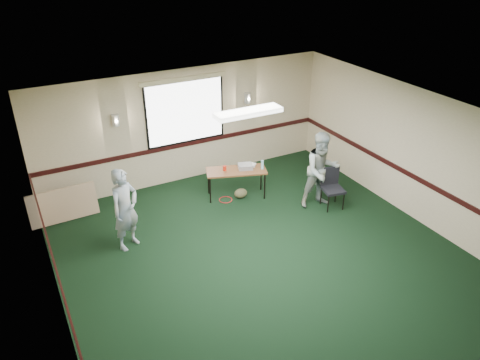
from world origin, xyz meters
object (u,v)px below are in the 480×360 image
projector (245,166)px  conference_chair (332,184)px  person_left (125,209)px  person_right (322,170)px  folding_table (236,172)px

projector → conference_chair: size_ratio=0.35×
conference_chair → person_left: size_ratio=0.54×
person_right → projector: bearing=145.5°
person_left → person_right: 4.15m
folding_table → projector: 0.24m
folding_table → person_left: size_ratio=0.88×
projector → person_right: person_right is taller
folding_table → person_right: (1.44, -1.18, 0.23)m
folding_table → person_right: person_right is taller
conference_chair → person_right: bearing=159.0°
folding_table → person_left: 2.79m
folding_table → conference_chair: 2.10m
person_right → folding_table: bearing=149.6°
person_left → person_right: person_right is taller
projector → person_right: (1.22, -1.16, 0.13)m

